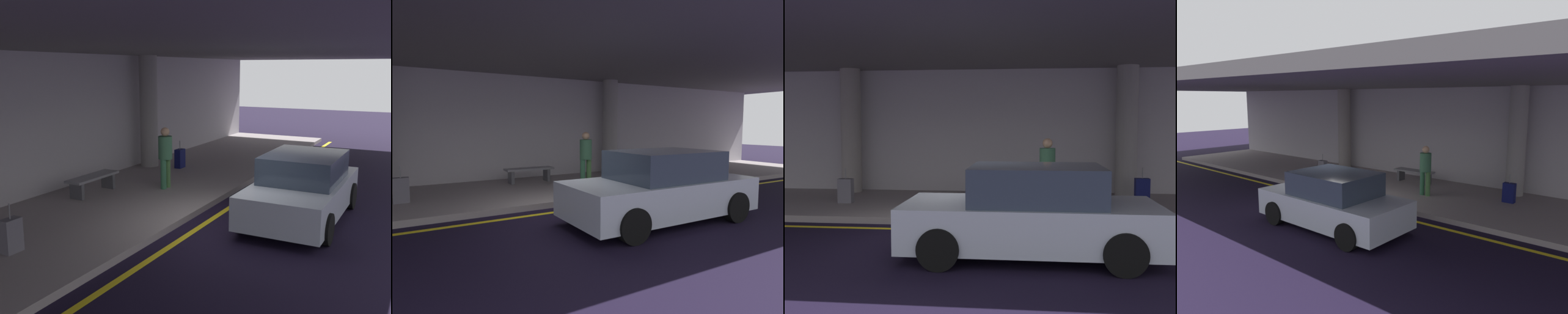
# 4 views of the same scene
# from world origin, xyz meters

# --- Properties ---
(ground_plane) EXTENTS (60.00, 60.00, 0.00)m
(ground_plane) POSITION_xyz_m (0.00, 0.00, 0.00)
(ground_plane) COLOR black
(sidewalk) EXTENTS (26.00, 4.20, 0.15)m
(sidewalk) POSITION_xyz_m (0.00, 3.10, 0.07)
(sidewalk) COLOR gray
(sidewalk) RESTS_ON ground
(lane_stripe_yellow) EXTENTS (26.00, 0.14, 0.01)m
(lane_stripe_yellow) POSITION_xyz_m (0.00, 0.59, 0.00)
(lane_stripe_yellow) COLOR yellow
(lane_stripe_yellow) RESTS_ON ground
(support_column_far_left) EXTENTS (0.59, 0.59, 3.65)m
(support_column_far_left) POSITION_xyz_m (-4.00, 4.72, 1.97)
(support_column_far_left) COLOR gray
(support_column_far_left) RESTS_ON sidewalk
(support_column_left_mid) EXTENTS (0.59, 0.59, 3.65)m
(support_column_left_mid) POSITION_xyz_m (4.00, 4.72, 1.97)
(support_column_left_mid) COLOR gray
(support_column_left_mid) RESTS_ON sidewalk
(ceiling_overhang) EXTENTS (28.00, 13.20, 0.30)m
(ceiling_overhang) POSITION_xyz_m (0.00, 2.60, 3.95)
(ceiling_overhang) COLOR slate
(ceiling_overhang) RESTS_ON support_column_far_left
(terminal_back_wall) EXTENTS (26.00, 0.30, 3.80)m
(terminal_back_wall) POSITION_xyz_m (0.00, 5.35, 1.90)
(terminal_back_wall) COLOR #AEA8AE
(terminal_back_wall) RESTS_ON ground
(car_silver) EXTENTS (4.10, 1.92, 1.50)m
(car_silver) POSITION_xyz_m (1.33, -1.19, 0.71)
(car_silver) COLOR #AEB6C5
(car_silver) RESTS_ON ground
(traveler_with_luggage) EXTENTS (0.38, 0.38, 1.68)m
(traveler_with_luggage) POSITION_xyz_m (1.73, 2.69, 1.11)
(traveler_with_luggage) COLOR #316947
(traveler_with_luggage) RESTS_ON sidewalk
(suitcase_upright_primary) EXTENTS (0.36, 0.22, 0.90)m
(suitcase_upright_primary) POSITION_xyz_m (-3.41, 2.77, 0.46)
(suitcase_upright_primary) COLOR slate
(suitcase_upright_primary) RESTS_ON sidewalk
(suitcase_upright_secondary) EXTENTS (0.36, 0.22, 0.90)m
(suitcase_upright_secondary) POSITION_xyz_m (4.21, 3.66, 0.46)
(suitcase_upright_secondary) COLOR #0E124B
(suitcase_upright_secondary) RESTS_ON sidewalk
(bench_metal) EXTENTS (1.60, 0.50, 0.48)m
(bench_metal) POSITION_xyz_m (0.36, 4.08, 0.50)
(bench_metal) COLOR slate
(bench_metal) RESTS_ON sidewalk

